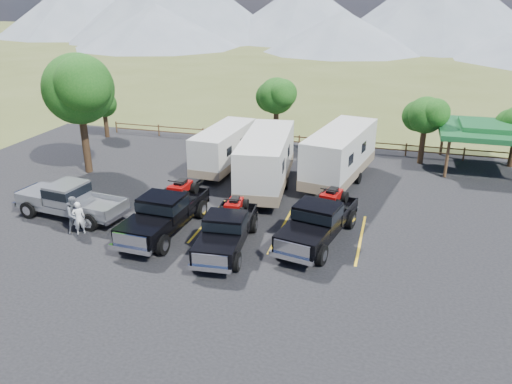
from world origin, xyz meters
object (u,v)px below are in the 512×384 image
(rig_center, at_px, (227,229))
(person_a, at_px, (79,218))
(tree_big_nw, at_px, (78,89))
(trailer_left, at_px, (224,149))
(pavilion, at_px, (487,129))
(trailer_right, at_px, (340,155))
(pickup_silver, at_px, (71,200))
(rig_left, at_px, (166,211))
(trailer_center, at_px, (266,162))
(person_b, at_px, (75,214))
(rig_right, at_px, (319,220))

(rig_center, relative_size, person_a, 3.54)
(tree_big_nw, xyz_separation_m, trailer_left, (8.73, 2.79, -4.04))
(tree_big_nw, distance_m, pavilion, 26.91)
(trailer_right, bearing_deg, person_a, -126.03)
(tree_big_nw, xyz_separation_m, person_a, (4.98, -8.28, -4.69))
(trailer_right, xyz_separation_m, pickup_silver, (-13.08, -9.24, -0.80))
(trailer_left, height_order, pickup_silver, trailer_left)
(pavilion, height_order, rig_left, pavilion)
(trailer_right, height_order, pickup_silver, trailer_right)
(trailer_center, bearing_deg, trailer_left, 136.42)
(pavilion, xyz_separation_m, rig_left, (-16.57, -14.74, -1.68))
(trailer_right, bearing_deg, trailer_left, -170.98)
(pavilion, bearing_deg, rig_left, -138.35)
(tree_big_nw, height_order, person_b, tree_big_nw)
(trailer_right, distance_m, person_a, 15.84)
(pickup_silver, bearing_deg, pavilion, 130.01)
(rig_center, bearing_deg, pickup_silver, 169.13)
(trailer_left, bearing_deg, person_b, -106.70)
(pavilion, distance_m, trailer_left, 17.64)
(trailer_left, bearing_deg, pickup_silver, -115.87)
(rig_left, relative_size, person_a, 3.90)
(person_a, height_order, person_b, person_b)
(rig_right, distance_m, person_b, 12.11)
(pavilion, bearing_deg, trailer_right, -149.27)
(tree_big_nw, distance_m, rig_right, 18.03)
(pavilion, distance_m, person_a, 26.28)
(pavilion, height_order, trailer_left, pavilion)
(tree_big_nw, relative_size, pickup_silver, 1.21)
(trailer_left, bearing_deg, pavilion, 20.71)
(trailer_center, xyz_separation_m, person_b, (-7.68, -8.17, -0.84))
(rig_center, xyz_separation_m, trailer_right, (3.96, 10.17, 0.83))
(pickup_silver, xyz_separation_m, person_a, (1.59, -1.62, -0.12))
(person_a, bearing_deg, tree_big_nw, -99.43)
(rig_left, bearing_deg, tree_big_nw, 145.68)
(person_b, bearing_deg, rig_left, -37.13)
(rig_left, bearing_deg, trailer_right, 53.96)
(tree_big_nw, relative_size, person_a, 4.55)
(person_b, bearing_deg, pickup_silver, 76.42)
(rig_left, relative_size, rig_right, 0.99)
(pickup_silver, bearing_deg, person_a, 51.01)
(tree_big_nw, relative_size, trailer_left, 0.94)
(rig_center, xyz_separation_m, pickup_silver, (-9.12, 0.93, 0.03))
(trailer_center, relative_size, person_b, 5.21)
(trailer_right, height_order, person_b, trailer_right)
(rig_left, relative_size, person_b, 3.53)
(rig_center, distance_m, trailer_left, 11.06)
(rig_right, xyz_separation_m, person_a, (-11.55, -2.67, -0.19))
(tree_big_nw, bearing_deg, rig_center, -31.24)
(tree_big_nw, relative_size, rig_center, 1.29)
(rig_right, relative_size, trailer_center, 0.69)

